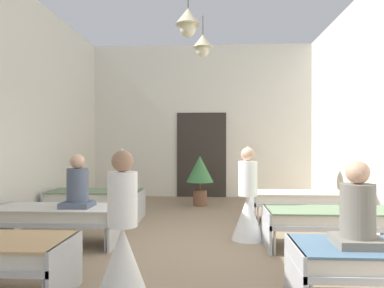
% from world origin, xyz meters
% --- Properties ---
extents(ground_plane, '(6.80, 10.82, 0.10)m').
position_xyz_m(ground_plane, '(0.00, 0.00, -0.05)').
color(ground_plane, '#8C755B').
extents(room_shell, '(6.60, 10.42, 4.34)m').
position_xyz_m(room_shell, '(0.00, 1.29, 2.18)').
color(room_shell, silver).
rests_on(room_shell, ground).
extents(bed_left_row_1, '(1.90, 0.84, 0.57)m').
position_xyz_m(bed_left_row_1, '(-2.05, 0.00, 0.44)').
color(bed_left_row_1, '#B7BCC1').
rests_on(bed_left_row_1, ground).
extents(bed_right_row_1, '(1.90, 0.84, 0.57)m').
position_xyz_m(bed_right_row_1, '(2.05, 0.00, 0.44)').
color(bed_right_row_1, '#B7BCC1').
rests_on(bed_right_row_1, ground).
extents(bed_left_row_2, '(1.90, 0.84, 0.57)m').
position_xyz_m(bed_left_row_2, '(-2.05, 1.90, 0.44)').
color(bed_left_row_2, '#B7BCC1').
rests_on(bed_left_row_2, ground).
extents(bed_right_row_2, '(1.90, 0.84, 0.57)m').
position_xyz_m(bed_right_row_2, '(2.05, 1.90, 0.44)').
color(bed_right_row_2, '#B7BCC1').
rests_on(bed_right_row_2, ground).
extents(nurse_near_aisle, '(0.52, 0.52, 1.49)m').
position_xyz_m(nurse_near_aisle, '(-0.57, -1.82, 0.53)').
color(nurse_near_aisle, white).
rests_on(nurse_near_aisle, ground).
extents(nurse_mid_aisle, '(0.52, 0.52, 1.49)m').
position_xyz_m(nurse_mid_aisle, '(0.89, 0.44, 0.53)').
color(nurse_mid_aisle, white).
rests_on(nurse_mid_aisle, ground).
extents(patient_seated_primary, '(0.44, 0.44, 0.80)m').
position_xyz_m(patient_seated_primary, '(1.70, -1.92, 0.87)').
color(patient_seated_primary, slate).
rests_on(patient_seated_primary, bed_right_row_0).
extents(patient_seated_secondary, '(0.44, 0.44, 0.80)m').
position_xyz_m(patient_seated_secondary, '(-1.70, -0.03, 0.87)').
color(patient_seated_secondary, '#515B70').
rests_on(patient_seated_secondary, bed_left_row_1).
extents(potted_plant, '(0.67, 0.67, 1.22)m').
position_xyz_m(potted_plant, '(0.01, 3.60, 0.81)').
color(potted_plant, brown).
rests_on(potted_plant, ground).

